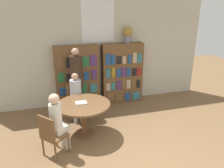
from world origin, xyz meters
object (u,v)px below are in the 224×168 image
Objects in this scene: bookshelf_right at (122,73)px; seated_reader_left at (76,94)px; librarian_standing at (77,75)px; bookshelf_left at (77,77)px; chair_left_side at (75,99)px; chair_near_camera at (52,134)px; reading_table at (83,109)px; seated_reader_right at (58,120)px; flower_vase at (128,33)px.

bookshelf_right is 1.67m from seated_reader_left.
bookshelf_right reaches higher than seated_reader_left.
seated_reader_left is at bearing -103.01° from librarian_standing.
bookshelf_left is 2.00× the size of chair_left_side.
seated_reader_left is at bearing -100.21° from bookshelf_left.
bookshelf_left is 1.31m from bookshelf_right.
seated_reader_left is (-0.14, -0.80, -0.19)m from bookshelf_left.
chair_left_side is 0.27m from seated_reader_left.
chair_near_camera is at bearing -110.21° from bookshelf_left.
reading_table is 1.33× the size of chair_left_side.
bookshelf_right is at bearing 47.72° from reading_table.
chair_near_camera and chair_left_side have the same top height.
librarian_standing reaches higher than seated_reader_right.
chair_left_side is at bearing -158.94° from flower_vase.
librarian_standing is (0.71, 1.64, 0.60)m from chair_near_camera.
chair_left_side is 0.62m from librarian_standing.
bookshelf_left is 1.50× the size of reading_table.
seated_reader_right is (-1.96, -2.02, -0.17)m from bookshelf_right.
bookshelf_left is at bearing 86.83° from reading_table.
seated_reader_right is (-0.56, -0.48, 0.08)m from reading_table.
seated_reader_right is at bearing -110.65° from librarian_standing.
bookshelf_right is 2.00× the size of chair_near_camera.
seated_reader_right is (-0.65, -2.02, -0.18)m from bookshelf_left.
librarian_standing is (-1.39, -0.50, 0.21)m from bookshelf_right.
reading_table is at bearing -132.28° from bookshelf_right.
chair_left_side is at bearing -157.18° from bookshelf_right.
librarian_standing is (0.57, 1.52, 0.39)m from seated_reader_right.
flower_vase is 0.52× the size of chair_left_side.
chair_near_camera is 0.70× the size of seated_reader_right.
chair_left_side is (-1.47, -0.62, -0.39)m from bookshelf_right.
chair_near_camera is 0.28m from seated_reader_right.
bookshelf_left is 2.13m from seated_reader_right.
bookshelf_left is at bearing -179.82° from flower_vase.
seated_reader_left reaches higher than reading_table.
bookshelf_right is at bearing -0.01° from bookshelf_left.
flower_vase is 0.52× the size of chair_near_camera.
flower_vase reaches higher than seated_reader_left.
flower_vase is at bearing 0.18° from bookshelf_left.
chair_near_camera is at bearing 59.88° from seated_reader_left.
chair_left_side is at bearing 117.00° from chair_near_camera.
flower_vase is 3.47m from chair_near_camera.
librarian_standing is at bearing 118.86° from seated_reader_right.
seated_reader_left is at bearing 113.88° from chair_near_camera.
chair_near_camera is at bearing -90.00° from seated_reader_right.
bookshelf_left is 3.83× the size of flower_vase.
bookshelf_left is 1.44× the size of seated_reader_left.
bookshelf_right reaches higher than seated_reader_right.
chair_near_camera is (-0.79, -2.14, -0.39)m from bookshelf_left.
librarian_standing is at bearing 89.44° from reading_table.
seated_reader_left is at bearing 117.11° from seated_reader_right.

